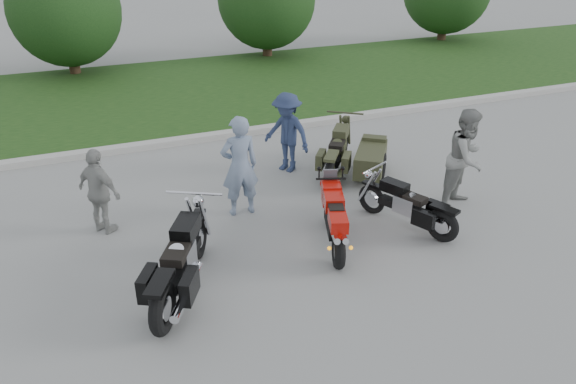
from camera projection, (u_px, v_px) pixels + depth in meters
name	position (u px, v px, depth m)	size (l,w,h in m)	color
ground	(324.00, 262.00, 9.07)	(80.00, 80.00, 0.00)	gray
curb	(221.00, 135.00, 14.01)	(60.00, 0.30, 0.15)	#B6B3AB
grass_strip	(184.00, 91.00, 17.45)	(60.00, 8.00, 0.14)	#385B1F
tree_mid_left	(65.00, 11.00, 18.27)	(3.60, 3.60, 4.00)	#3F2B1C
sportbike_red	(334.00, 218.00, 9.26)	(0.81, 1.85, 0.91)	black
cruiser_left	(180.00, 266.00, 8.07)	(1.37, 2.34, 0.99)	black
cruiser_right	(410.00, 208.00, 9.87)	(0.99, 1.93, 0.79)	black
cruiser_sidecar	(357.00, 157.00, 11.85)	(1.91, 2.19, 0.91)	black
person_stripe	(240.00, 166.00, 10.13)	(0.69, 0.46, 1.90)	gray
person_grey	(466.00, 158.00, 10.47)	(0.92, 0.72, 1.90)	gray
person_denim	(287.00, 133.00, 11.93)	(1.12, 0.64, 1.73)	navy
person_back	(99.00, 192.00, 9.60)	(0.91, 0.38, 1.55)	#979893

